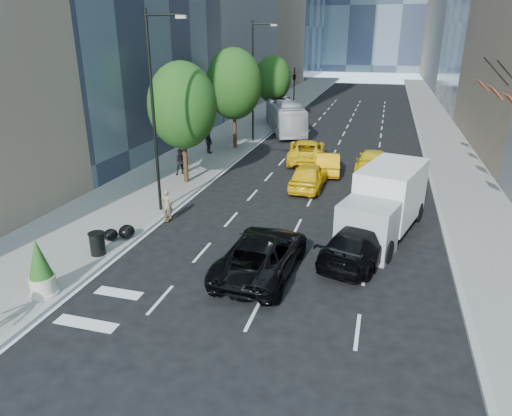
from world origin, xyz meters
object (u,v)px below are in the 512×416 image
(black_sedan_mercedes, at_px, (360,243))
(box_truck, at_px, (385,202))
(skateboarder, at_px, (167,206))
(planter_shrub, at_px, (40,269))
(city_bus, at_px, (285,116))
(trash_can, at_px, (97,244))
(black_sedan_lincoln, at_px, (262,254))

(black_sedan_mercedes, distance_m, box_truck, 3.36)
(skateboarder, relative_size, black_sedan_mercedes, 0.29)
(box_truck, height_order, planter_shrub, box_truck)
(city_bus, distance_m, planter_shrub, 32.61)
(skateboarder, relative_size, city_bus, 0.14)
(black_sedan_mercedes, bearing_deg, city_bus, -54.30)
(city_bus, distance_m, box_truck, 25.28)
(city_bus, height_order, trash_can, city_bus)
(skateboarder, xyz_separation_m, box_truck, (10.68, 1.29, 0.84))
(city_bus, height_order, box_truck, box_truck)
(skateboarder, xyz_separation_m, city_bus, (0.80, 24.56, 0.73))
(black_sedan_lincoln, height_order, planter_shrub, planter_shrub)
(black_sedan_mercedes, distance_m, trash_can, 11.16)
(skateboarder, xyz_separation_m, black_sedan_lincoln, (6.10, -4.00, 0.03))
(black_sedan_mercedes, distance_m, city_bus, 27.91)
(city_bus, xyz_separation_m, box_truck, (9.88, -23.27, 0.11))
(city_bus, bearing_deg, skateboarder, -112.84)
(trash_can, bearing_deg, planter_shrub, -90.00)
(skateboarder, xyz_separation_m, trash_can, (-1.00, -4.64, -0.15))
(black_sedan_lincoln, xyz_separation_m, planter_shrub, (-7.10, -4.00, 0.38))
(trash_can, xyz_separation_m, planter_shrub, (-0.00, -3.36, 0.56))
(box_truck, xyz_separation_m, trash_can, (-11.68, -5.93, -0.99))
(black_sedan_lincoln, relative_size, trash_can, 6.12)
(black_sedan_lincoln, height_order, black_sedan_mercedes, black_sedan_lincoln)
(skateboarder, distance_m, planter_shrub, 8.07)
(city_bus, relative_size, box_truck, 1.54)
(black_sedan_lincoln, xyz_separation_m, box_truck, (4.58, 5.29, 0.80))
(black_sedan_lincoln, distance_m, trash_can, 7.13)
(box_truck, bearing_deg, planter_shrub, -125.63)
(planter_shrub, bearing_deg, skateboarder, 82.87)
(black_sedan_mercedes, distance_m, planter_shrub, 12.44)
(box_truck, distance_m, planter_shrub, 14.93)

